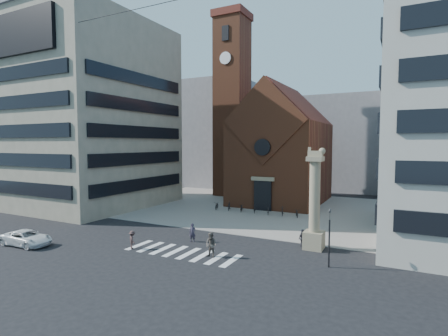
{
  "coord_description": "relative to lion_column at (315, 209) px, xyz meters",
  "views": [
    {
      "loc": [
        16.64,
        -26.51,
        8.97
      ],
      "look_at": [
        -1.23,
        8.0,
        6.26
      ],
      "focal_mm": 28.0,
      "sensor_mm": 36.0,
      "label": 1
    }
  ],
  "objects": [
    {
      "name": "ground",
      "position": [
        -10.01,
        -3.0,
        -3.46
      ],
      "size": [
        120.0,
        120.0,
        0.0
      ],
      "primitive_type": "plane",
      "color": "black",
      "rests_on": "ground"
    },
    {
      "name": "piazza",
      "position": [
        -10.01,
        16.0,
        -3.43
      ],
      "size": [
        46.0,
        30.0,
        0.05
      ],
      "primitive_type": "cube",
      "color": "gray",
      "rests_on": "ground"
    },
    {
      "name": "zebra_crossing",
      "position": [
        -9.46,
        -6.0,
        -3.45
      ],
      "size": [
        10.2,
        3.2,
        0.01
      ],
      "primitive_type": null,
      "color": "white",
      "rests_on": "ground"
    },
    {
      "name": "church",
      "position": [
        -10.01,
        22.04,
        4.53
      ],
      "size": [
        12.0,
        16.65,
        18.0
      ],
      "color": "brown",
      "rests_on": "ground"
    },
    {
      "name": "campanile",
      "position": [
        -20.01,
        25.0,
        12.28
      ],
      "size": [
        5.5,
        5.5,
        31.2
      ],
      "color": "brown",
      "rests_on": "ground"
    },
    {
      "name": "building_left",
      "position": [
        -34.01,
        7.0,
        9.54
      ],
      "size": [
        18.0,
        20.0,
        26.0
      ],
      "primitive_type": "cube",
      "color": "tan",
      "rests_on": "ground"
    },
    {
      "name": "bg_block_left",
      "position": [
        -30.01,
        37.0,
        7.54
      ],
      "size": [
        16.0,
        14.0,
        22.0
      ],
      "primitive_type": "cube",
      "color": "gray",
      "rests_on": "ground"
    },
    {
      "name": "bg_block_mid",
      "position": [
        -4.01,
        42.0,
        5.54
      ],
      "size": [
        14.0,
        12.0,
        18.0
      ],
      "primitive_type": "cube",
      "color": "gray",
      "rests_on": "ground"
    },
    {
      "name": "bg_block_right",
      "position": [
        11.99,
        39.0,
        8.54
      ],
      "size": [
        16.0,
        14.0,
        24.0
      ],
      "primitive_type": "cube",
      "color": "gray",
      "rests_on": "ground"
    },
    {
      "name": "lion_column",
      "position": [
        0.0,
        0.0,
        0.0
      ],
      "size": [
        1.63,
        1.6,
        8.68
      ],
      "color": "gray",
      "rests_on": "ground"
    },
    {
      "name": "traffic_light",
      "position": [
        1.99,
        -4.0,
        -1.17
      ],
      "size": [
        0.13,
        0.16,
        4.3
      ],
      "color": "black",
      "rests_on": "ground"
    },
    {
      "name": "white_car",
      "position": [
        -22.79,
        -10.64,
        -2.79
      ],
      "size": [
        4.89,
        2.49,
        1.32
      ],
      "primitive_type": "imported",
      "rotation": [
        0.0,
        0.0,
        1.63
      ],
      "color": "white",
      "rests_on": "ground"
    },
    {
      "name": "pedestrian_0",
      "position": [
        -10.38,
        -2.94,
        -2.61
      ],
      "size": [
        0.7,
        0.56,
        1.69
      ],
      "primitive_type": "imported",
      "rotation": [
        0.0,
        0.0,
        0.28
      ],
      "color": "#2F2939",
      "rests_on": "ground"
    },
    {
      "name": "pedestrian_1",
      "position": [
        -6.7,
        -5.98,
        -2.47
      ],
      "size": [
        1.04,
        0.85,
        1.98
      ],
      "primitive_type": "imported",
      "rotation": [
        0.0,
        0.0,
        -0.1
      ],
      "color": "#534A43",
      "rests_on": "ground"
    },
    {
      "name": "pedestrian_2",
      "position": [
        -1.01,
        0.0,
        -2.67
      ],
      "size": [
        0.68,
        1.0,
        1.57
      ],
      "primitive_type": "imported",
      "rotation": [
        0.0,
        0.0,
        1.21
      ],
      "color": "#282830",
      "rests_on": "ground"
    },
    {
      "name": "pedestrian_3",
      "position": [
        -13.78,
        -7.12,
        -2.68
      ],
      "size": [
        1.16,
        1.03,
        1.56
      ],
      "primitive_type": "imported",
      "rotation": [
        0.0,
        0.0,
        2.57
      ],
      "color": "#412D2B",
      "rests_on": "ground"
    },
    {
      "name": "scooter_0",
      "position": [
        -15.91,
        11.91,
        -2.9
      ],
      "size": [
        1.28,
        2.04,
        1.01
      ],
      "primitive_type": "imported",
      "rotation": [
        0.0,
        0.0,
        0.34
      ],
      "color": "black",
      "rests_on": "piazza"
    },
    {
      "name": "scooter_1",
      "position": [
        -14.06,
        11.91,
        -2.85
      ],
      "size": [
        1.12,
        1.93,
        1.12
      ],
      "primitive_type": "imported",
      "rotation": [
        0.0,
        0.0,
        0.34
      ],
      "color": "black",
      "rests_on": "piazza"
    },
    {
      "name": "scooter_2",
      "position": [
        -12.2,
        11.91,
        -2.9
      ],
      "size": [
        1.28,
        2.04,
        1.01
      ],
      "primitive_type": "imported",
      "rotation": [
        0.0,
        0.0,
        0.34
      ],
      "color": "black",
      "rests_on": "piazza"
    },
    {
      "name": "scooter_3",
      "position": [
        -10.35,
        11.91,
        -2.85
      ],
      "size": [
        1.12,
        1.93,
        1.12
      ],
      "primitive_type": "imported",
      "rotation": [
        0.0,
        0.0,
        0.34
      ],
      "color": "black",
      "rests_on": "piazza"
    },
    {
      "name": "scooter_4",
      "position": [
        -8.49,
        11.91,
        -2.9
      ],
      "size": [
        1.28,
        2.04,
        1.01
      ],
      "primitive_type": "imported",
      "rotation": [
        0.0,
        0.0,
        0.34
      ],
      "color": "black",
      "rests_on": "piazza"
    },
    {
      "name": "scooter_5",
      "position": [
        -6.64,
        11.91,
        -2.85
      ],
      "size": [
        1.12,
        1.93,
        1.12
      ],
      "primitive_type": "imported",
      "rotation": [
        0.0,
        0.0,
        0.34
      ],
      "color": "black",
      "rests_on": "piazza"
    },
    {
      "name": "scooter_6",
      "position": [
        -4.78,
        11.91,
        -2.9
      ],
      "size": [
        1.28,
        2.04,
        1.01
      ],
      "primitive_type": "imported",
      "rotation": [
        0.0,
        0.0,
        0.34
      ],
      "color": "black",
      "rests_on": "piazza"
    },
    {
      "name": "scooter_7",
      "position": [
        -2.93,
        11.91,
        -2.85
      ],
      "size": [
        1.12,
        1.93,
        1.12
      ],
      "primitive_type": "imported",
      "rotation": [
        0.0,
        0.0,
        0.34
      ],
      "color": "black",
      "rests_on": "piazza"
    }
  ]
}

